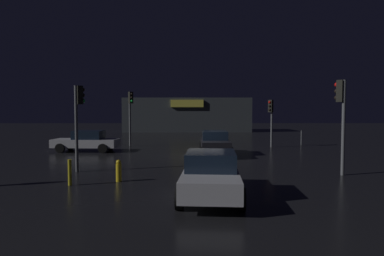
# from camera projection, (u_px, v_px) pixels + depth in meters

# --- Properties ---
(ground_plane) EXTENTS (120.00, 120.00, 0.00)m
(ground_plane) POSITION_uv_depth(u_px,v_px,m) (202.00, 157.00, 20.07)
(ground_plane) COLOR black
(store_building) EXTENTS (17.56, 6.81, 4.70)m
(store_building) POSITION_uv_depth(u_px,v_px,m) (187.00, 115.00, 46.92)
(store_building) COLOR #33383D
(store_building) RESTS_ON ground
(traffic_signal_main) EXTENTS (0.42, 0.42, 3.71)m
(traffic_signal_main) POSITION_uv_depth(u_px,v_px,m) (271.00, 114.00, 25.36)
(traffic_signal_main) COLOR #595B60
(traffic_signal_main) RESTS_ON ground
(traffic_signal_opposite) EXTENTS (0.42, 0.42, 4.15)m
(traffic_signal_opposite) POSITION_uv_depth(u_px,v_px,m) (341.00, 109.00, 14.15)
(traffic_signal_opposite) COLOR #595B60
(traffic_signal_opposite) RESTS_ON ground
(traffic_signal_cross_left) EXTENTS (0.43, 0.41, 3.97)m
(traffic_signal_cross_left) POSITION_uv_depth(u_px,v_px,m) (78.00, 111.00, 14.97)
(traffic_signal_cross_left) COLOR #595B60
(traffic_signal_cross_left) RESTS_ON ground
(traffic_signal_cross_right) EXTENTS (0.41, 0.43, 4.39)m
(traffic_signal_cross_right) POSITION_uv_depth(u_px,v_px,m) (130.00, 109.00, 26.19)
(traffic_signal_cross_right) COLOR #595B60
(traffic_signal_cross_right) RESTS_ON ground
(car_near) EXTENTS (2.22, 4.61, 1.48)m
(car_near) POSITION_uv_depth(u_px,v_px,m) (211.00, 174.00, 10.57)
(car_near) COLOR #B7B7BF
(car_near) RESTS_ON ground
(car_far) EXTENTS (2.01, 4.52, 1.55)m
(car_far) POSITION_uv_depth(u_px,v_px,m) (215.00, 142.00, 20.85)
(car_far) COLOR black
(car_far) RESTS_ON ground
(car_crossing) EXTENTS (4.51, 2.11, 1.47)m
(car_crossing) POSITION_uv_depth(u_px,v_px,m) (87.00, 141.00, 22.73)
(car_crossing) COLOR #B7B7BF
(car_crossing) RESTS_ON ground
(fire_hydrant) EXTENTS (0.22, 0.22, 0.87)m
(fire_hydrant) POSITION_uv_depth(u_px,v_px,m) (119.00, 171.00, 12.90)
(fire_hydrant) COLOR gold
(fire_hydrant) RESTS_ON ground
(bollard_kerb_a) EXTENTS (0.13, 0.13, 0.98)m
(bollard_kerb_a) POSITION_uv_depth(u_px,v_px,m) (70.00, 172.00, 12.21)
(bollard_kerb_a) COLOR gold
(bollard_kerb_a) RESTS_ON ground
(bollard_kerb_b) EXTENTS (0.08, 0.08, 1.20)m
(bollard_kerb_b) POSITION_uv_depth(u_px,v_px,m) (301.00, 138.00, 27.36)
(bollard_kerb_b) COLOR #595B60
(bollard_kerb_b) RESTS_ON ground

